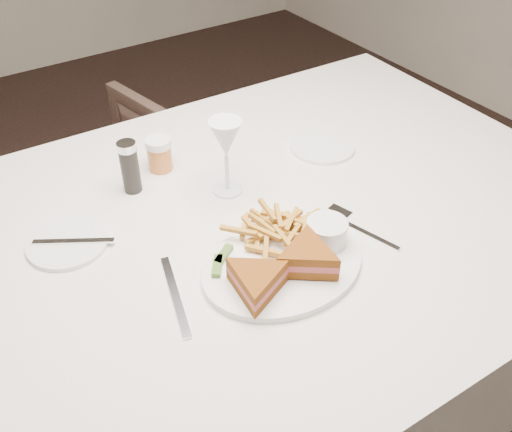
{
  "coord_description": "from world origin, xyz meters",
  "views": [
    {
      "loc": [
        -0.12,
        -1.02,
        1.51
      ],
      "look_at": [
        0.36,
        -0.29,
        0.8
      ],
      "focal_mm": 40.0,
      "sensor_mm": 36.0,
      "label": 1
    }
  ],
  "objects": [
    {
      "name": "chair_far",
      "position": [
        0.29,
        0.57,
        0.32
      ],
      "size": [
        0.72,
        0.69,
        0.64
      ],
      "primitive_type": "imported",
      "rotation": [
        0.0,
        0.0,
        3.33
      ],
      "color": "#49352C",
      "rests_on": "ground"
    },
    {
      "name": "table",
      "position": [
        0.36,
        -0.24,
        0.38
      ],
      "size": [
        1.61,
        1.1,
        0.75
      ],
      "primitive_type": "cube",
      "rotation": [
        0.0,
        0.0,
        -0.03
      ],
      "color": "silver",
      "rests_on": "ground"
    },
    {
      "name": "table_setting",
      "position": [
        0.36,
        -0.3,
        0.79
      ],
      "size": [
        0.81,
        0.64,
        0.18
      ],
      "color": "white",
      "rests_on": "table"
    },
    {
      "name": "ground",
      "position": [
        0.0,
        0.0,
        0.0
      ],
      "size": [
        5.0,
        5.0,
        0.0
      ],
      "primitive_type": "plane",
      "color": "black",
      "rests_on": "ground"
    }
  ]
}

